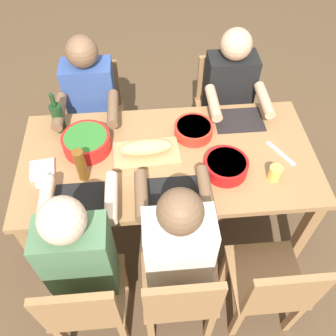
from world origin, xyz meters
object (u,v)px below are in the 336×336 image
(serving_bowl_pasta, at_px, (226,166))
(serving_bowl_greens, at_px, (87,142))
(chair_near_left, at_px, (221,103))
(chair_near_right, at_px, (97,110))
(chair_far_left, at_px, (271,288))
(serving_bowl_fruit, at_px, (194,129))
(diner_far_right, at_px, (81,253))
(chair_far_center, at_px, (180,295))
(diner_near_left, at_px, (229,96))
(napkin_stack, at_px, (42,170))
(wine_glass, at_px, (40,180))
(beer_bottle, at_px, (81,165))
(bread_loaf, at_px, (146,147))
(diner_far_center, at_px, (177,245))
(wine_bottle, at_px, (58,117))
(dining_table, at_px, (168,166))
(cup_far_left, at_px, (275,173))
(cutting_board, at_px, (147,153))
(chair_far_right, at_px, (86,303))

(serving_bowl_pasta, bearing_deg, serving_bowl_greens, -17.10)
(chair_near_left, relative_size, chair_near_right, 1.00)
(chair_far_left, bearing_deg, serving_bowl_fruit, -71.13)
(diner_far_right, distance_m, serving_bowl_greens, 0.69)
(chair_near_left, xyz_separation_m, chair_far_center, (0.50, 1.52, 0.00))
(diner_near_left, bearing_deg, napkin_stack, 26.61)
(chair_near_right, xyz_separation_m, wine_glass, (0.21, 0.96, 0.37))
(beer_bottle, bearing_deg, wine_glass, 22.55)
(serving_bowl_pasta, relative_size, bread_loaf, 0.80)
(wine_glass, bearing_deg, napkin_stack, -76.74)
(diner_far_center, relative_size, wine_glass, 7.23)
(diner_near_left, xyz_separation_m, wine_glass, (1.21, 0.78, 0.16))
(diner_far_right, distance_m, chair_near_right, 1.35)
(chair_near_left, xyz_separation_m, wine_glass, (1.21, 0.96, 0.37))
(chair_near_left, distance_m, serving_bowl_fruit, 0.73)
(wine_bottle, bearing_deg, wine_glass, 85.19)
(beer_bottle, bearing_deg, dining_table, -166.85)
(cup_far_left, xyz_separation_m, napkin_stack, (1.34, -0.17, -0.03))
(diner_near_left, bearing_deg, cutting_board, 41.14)
(chair_near_right, bearing_deg, diner_far_center, 110.46)
(chair_near_right, relative_size, serving_bowl_pasta, 3.32)
(chair_far_left, distance_m, wine_bottle, 1.61)
(wine_bottle, xyz_separation_m, wine_glass, (0.04, 0.50, 0.01))
(cup_far_left, bearing_deg, cutting_board, -18.43)
(diner_near_left, height_order, chair_far_center, diner_near_left)
(chair_far_left, bearing_deg, bread_loaf, -51.46)
(diner_far_right, relative_size, cutting_board, 3.00)
(chair_far_right, height_order, serving_bowl_pasta, chair_far_right)
(dining_table, xyz_separation_m, napkin_stack, (0.75, 0.05, 0.10))
(serving_bowl_pasta, distance_m, beer_bottle, 0.83)
(chair_near_left, distance_m, chair_far_left, 1.52)
(dining_table, bearing_deg, cup_far_left, 160.26)
(chair_near_right, relative_size, serving_bowl_greens, 2.89)
(serving_bowl_pasta, bearing_deg, beer_bottle, -1.64)
(bread_loaf, bearing_deg, diner_far_right, 58.55)
(dining_table, height_order, beer_bottle, beer_bottle)
(diner_near_left, height_order, bread_loaf, diner_near_left)
(chair_far_center, bearing_deg, cup_far_left, -137.57)
(diner_far_center, distance_m, chair_near_right, 1.44)
(chair_far_left, relative_size, chair_far_right, 1.00)
(cutting_board, xyz_separation_m, bread_loaf, (0.00, 0.00, 0.06))
(chair_far_left, height_order, serving_bowl_fruit, chair_far_left)
(chair_near_left, xyz_separation_m, chair_near_right, (0.99, 0.00, 0.00))
(diner_near_left, bearing_deg, dining_table, 49.13)
(dining_table, bearing_deg, diner_far_center, 90.00)
(bread_loaf, bearing_deg, chair_far_right, 64.89)
(cup_far_left, bearing_deg, serving_bowl_fruit, -43.01)
(diner_far_center, distance_m, beer_bottle, 0.69)
(dining_table, xyz_separation_m, serving_bowl_pasta, (-0.33, 0.14, 0.14))
(serving_bowl_fruit, xyz_separation_m, wine_glass, (0.89, 0.38, 0.07))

